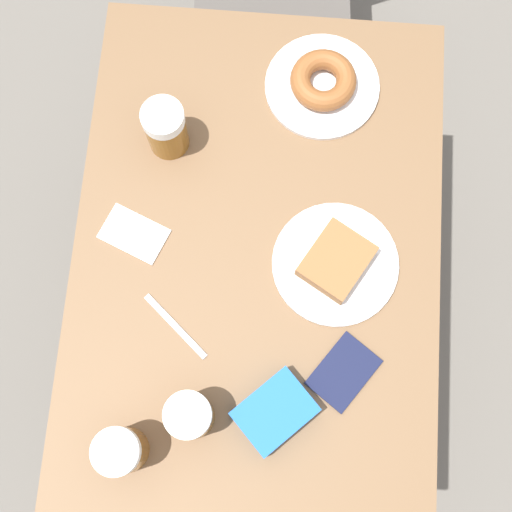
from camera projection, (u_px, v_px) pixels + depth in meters
The scene contains 11 objects.
ground_plane at pixel (256, 319), 2.11m from camera, with size 8.00×8.00×0.00m, color #666059.
table at pixel (256, 266), 1.44m from camera, with size 0.71×1.07×0.75m.
plate_with_cake at pixel (336, 264), 1.36m from camera, with size 0.24×0.24×0.05m.
plate_with_donut at pixel (323, 83), 1.44m from camera, with size 0.23×0.23×0.05m.
beer_mug_left at pixel (121, 451), 1.23m from camera, with size 0.08×0.08×0.13m.
beer_mug_center at pixel (190, 416), 1.24m from camera, with size 0.08×0.08×0.13m.
beer_mug_right at pixel (166, 128), 1.37m from camera, with size 0.08×0.08×0.13m.
napkin_folded at pixel (134, 234), 1.39m from camera, with size 0.14×0.12×0.00m.
fork at pixel (176, 326), 1.34m from camera, with size 0.13×0.12×0.00m.
passport_near_edge at pixel (344, 372), 1.32m from camera, with size 0.14×0.15×0.01m.
blue_pouch at pixel (275, 412), 1.28m from camera, with size 0.16×0.16×0.05m.
Camera 1 is at (0.03, -0.32, 2.09)m, focal length 50.00 mm.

